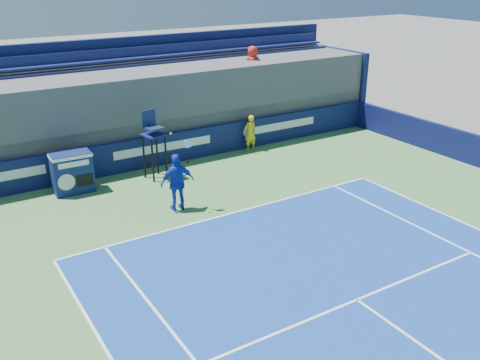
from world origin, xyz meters
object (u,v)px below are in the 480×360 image
umpire_chair (153,137)px  match_clock (72,172)px  ball_person (250,133)px  tennis_player (177,182)px

umpire_chair → match_clock: bearing=175.6°
match_clock → umpire_chair: size_ratio=0.56×
ball_person → umpire_chair: (-4.59, -0.78, 0.76)m
ball_person → match_clock: (-7.47, -0.56, -0.02)m
match_clock → tennis_player: 3.95m
ball_person → match_clock: ball_person is taller
ball_person → umpire_chair: size_ratio=0.61×
match_clock → tennis_player: (2.39, -3.15, 0.19)m
ball_person → tennis_player: bearing=36.2°
umpire_chair → tennis_player: (-0.49, -2.92, -0.59)m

